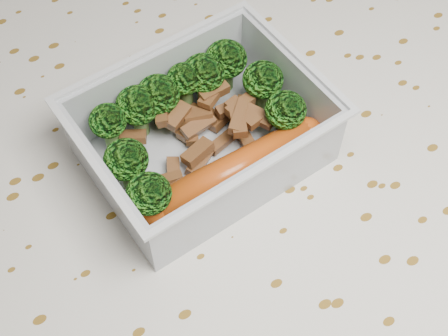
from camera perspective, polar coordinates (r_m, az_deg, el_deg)
dining_table at (r=0.56m, az=-0.31°, el=-6.12°), size 1.40×0.90×0.75m
tablecloth at (r=0.52m, az=-0.33°, el=-3.55°), size 1.46×0.96×0.19m
lunch_container at (r=0.48m, az=-1.95°, el=2.72°), size 0.19×0.15×0.06m
broccoli_florets at (r=0.48m, az=-3.37°, el=5.65°), size 0.16×0.12×0.05m
meat_pile at (r=0.49m, az=-1.43°, el=3.94°), size 0.11×0.07×0.03m
sausage at (r=0.47m, az=1.03°, el=-0.24°), size 0.16×0.03×0.03m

